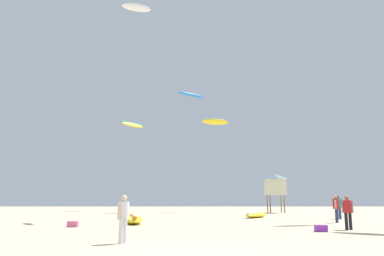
{
  "coord_description": "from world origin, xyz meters",
  "views": [
    {
      "loc": [
        -0.13,
        -10.03,
        1.63
      ],
      "look_at": [
        0.0,
        17.28,
        6.66
      ],
      "focal_mm": 35.32,
      "sensor_mm": 36.0,
      "label": 1
    }
  ],
  "objects": [
    {
      "name": "kite_grounded_mid",
      "position": [
        5.14,
        21.73,
        0.22
      ],
      "size": [
        2.88,
        3.86,
        0.45
      ],
      "color": "yellow",
      "rests_on": "ground"
    },
    {
      "name": "kite_aloft_1",
      "position": [
        -0.21,
        35.65,
        14.27
      ],
      "size": [
        3.94,
        3.59,
        0.66
      ],
      "color": "blue"
    },
    {
      "name": "kite_aloft_5",
      "position": [
        -6.73,
        31.48,
        23.86
      ],
      "size": [
        3.61,
        2.08,
        0.87
      ],
      "color": "white"
    },
    {
      "name": "lifeguard_tower",
      "position": [
        8.93,
        31.53,
        3.05
      ],
      "size": [
        2.3,
        2.3,
        4.15
      ],
      "color": "#8C704C",
      "rests_on": "ground"
    },
    {
      "name": "cooler_box",
      "position": [
        6.09,
        8.71,
        0.16
      ],
      "size": [
        0.56,
        0.36,
        0.32
      ],
      "primitive_type": "cube",
      "color": "purple",
      "rests_on": "ground"
    },
    {
      "name": "gear_bag",
      "position": [
        -6.79,
        11.65,
        0.16
      ],
      "size": [
        0.56,
        0.36,
        0.32
      ],
      "primitive_type": "cube",
      "color": "#E5598C",
      "rests_on": "ground"
    },
    {
      "name": "person_left",
      "position": [
        7.88,
        9.81,
        1.01
      ],
      "size": [
        0.56,
        0.39,
        1.72
      ],
      "rotation": [
        0.0,
        0.0,
        4.47
      ],
      "color": "black",
      "rests_on": "ground"
    },
    {
      "name": "person_right",
      "position": [
        9.38,
        15.37,
        1.04
      ],
      "size": [
        0.4,
        0.54,
        1.78
      ],
      "rotation": [
        0.0,
        0.0,
        2.69
      ],
      "color": "navy",
      "rests_on": "ground"
    },
    {
      "name": "person_foreground",
      "position": [
        -2.62,
        4.0,
        1.0
      ],
      "size": [
        0.39,
        0.49,
        1.72
      ],
      "rotation": [
        0.0,
        0.0,
        2.55
      ],
      "color": "silver",
      "rests_on": "ground"
    },
    {
      "name": "kite_aloft_6",
      "position": [
        2.75,
        35.35,
        10.76
      ],
      "size": [
        3.58,
        2.0,
        0.82
      ],
      "color": "yellow"
    },
    {
      "name": "kite_grounded_near",
      "position": [
        -3.89,
        14.63,
        0.25
      ],
      "size": [
        2.14,
        4.42,
        0.55
      ],
      "color": "yellow",
      "rests_on": "ground"
    },
    {
      "name": "person_midground",
      "position": [
        11.02,
        19.28,
        1.05
      ],
      "size": [
        0.59,
        0.41,
        1.8
      ],
      "rotation": [
        0.0,
        0.0,
        4.77
      ],
      "color": "navy",
      "rests_on": "ground"
    },
    {
      "name": "kite_aloft_2",
      "position": [
        -8.16,
        39.68,
        11.25
      ],
      "size": [
        3.33,
        3.9,
        1.0
      ],
      "color": "yellow"
    }
  ]
}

